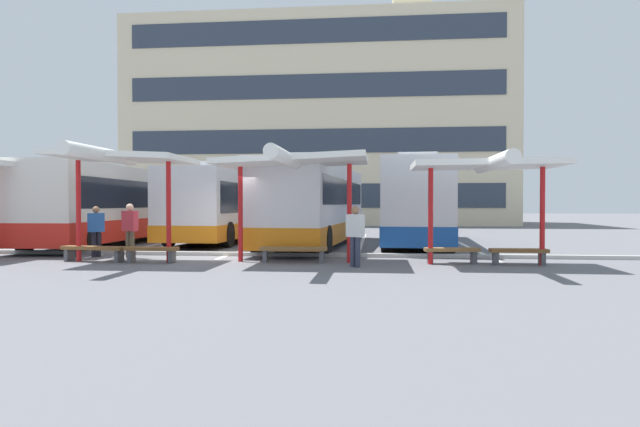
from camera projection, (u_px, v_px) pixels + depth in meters
The scene contains 23 objects.
ground_plane at pixel (222, 257), 17.43m from camera, with size 160.00×160.00×0.00m, color slate.
terminal_building at pixel (321, 127), 48.20m from camera, with size 31.23×12.27×19.54m.
coach_bus_0 at pixel (112, 205), 23.15m from camera, with size 2.96×11.68×3.53m.
coach_bus_1 at pixel (226, 206), 25.04m from camera, with size 2.99×10.62×3.44m.
coach_bus_2 at pixel (315, 205), 22.15m from camera, with size 3.42×11.76×3.53m.
coach_bus_3 at pixel (417, 203), 23.25m from camera, with size 3.19×11.66×3.65m.
lane_stripe_0 at pixel (77, 242), 24.64m from camera, with size 0.16×14.00×0.01m, color white.
lane_stripe_1 at pixel (169, 242), 24.21m from camera, with size 0.16×14.00×0.01m, color white.
lane_stripe_2 at pixel (263, 243), 23.77m from camera, with size 0.16×14.00×0.01m, color white.
lane_stripe_3 at pixel (361, 244), 23.34m from camera, with size 0.16×14.00×0.01m, color white.
lane_stripe_4 at pixel (463, 244), 22.91m from camera, with size 0.16×14.00×0.01m, color white.
waiting_shelter_1 at pixel (119, 159), 15.78m from camera, with size 3.75×4.47×3.21m.
bench_1 at pixel (94, 250), 16.17m from camera, with size 2.01×0.68×0.45m.
bench_2 at pixel (152, 251), 15.89m from camera, with size 1.52×0.44×0.45m.
waiting_shelter_2 at pixel (293, 163), 15.73m from camera, with size 4.21×5.24×3.10m.
bench_3 at pixel (294, 251), 15.90m from camera, with size 1.95×0.50×0.45m.
waiting_shelter_3 at pixel (488, 167), 15.04m from camera, with size 4.03×4.28×2.94m.
bench_4 at pixel (452, 252), 15.60m from camera, with size 1.57×0.56×0.45m.
bench_5 at pixel (519, 253), 15.29m from camera, with size 1.56×0.44×0.45m.
platform_kerb at pixel (227, 254), 18.01m from camera, with size 44.00×0.24×0.12m, color #ADADA8.
waiting_passenger_0 at pixel (96, 228), 17.58m from camera, with size 0.44×0.51×1.62m.
waiting_passenger_1 at pixel (130, 226), 17.27m from camera, with size 0.54×0.37×1.70m.
waiting_passenger_2 at pixel (355, 232), 14.77m from camera, with size 0.52×0.44×1.63m.
Camera 1 is at (4.87, -16.99, 1.71)m, focal length 30.98 mm.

